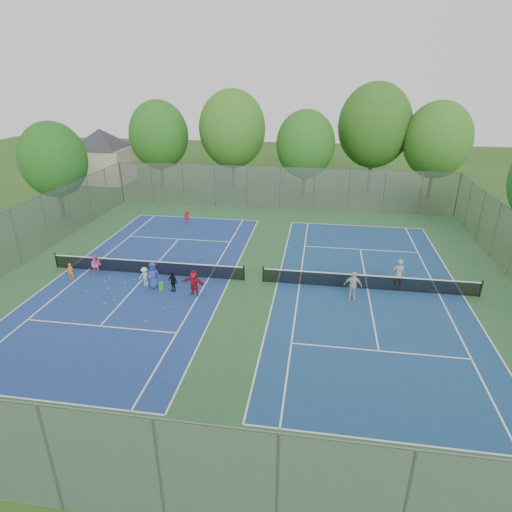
{
  "coord_description": "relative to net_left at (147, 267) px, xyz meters",
  "views": [
    {
      "loc": [
        3.86,
        -23.8,
        12.0
      ],
      "look_at": [
        0.0,
        1.0,
        1.3
      ],
      "focal_mm": 30.0,
      "sensor_mm": 36.0,
      "label": 1
    }
  ],
  "objects": [
    {
      "name": "fence_south",
      "position": [
        7.0,
        -16.0,
        1.54
      ],
      "size": [
        32.0,
        0.1,
        4.0
      ],
      "primitive_type": "cube",
      "color": "gray",
      "rests_on": "ground"
    },
    {
      "name": "student_f",
      "position": [
        3.86,
        -2.37,
        0.35
      ],
      "size": [
        1.56,
        0.77,
        1.61
      ],
      "primitive_type": "imported",
      "rotation": [
        0.0,
        0.0,
        -0.21
      ],
      "color": "maroon",
      "rests_on": "ground"
    },
    {
      "name": "tennis_ball_0",
      "position": [
        3.07,
        -3.96,
        -0.42
      ],
      "size": [
        0.07,
        0.07,
        0.07
      ],
      "primitive_type": "sphere",
      "color": "#B6D030",
      "rests_on": "ground"
    },
    {
      "name": "student_b",
      "position": [
        -3.19,
        -0.61,
        0.21
      ],
      "size": [
        0.73,
        0.61,
        1.34
      ],
      "primitive_type": "imported",
      "rotation": [
        0.0,
        0.0,
        0.18
      ],
      "color": "#ED5C9E",
      "rests_on": "ground"
    },
    {
      "name": "tennis_ball_8",
      "position": [
        -2.15,
        -1.57,
        -0.42
      ],
      "size": [
        0.07,
        0.07,
        0.07
      ],
      "primitive_type": "sphere",
      "color": "#EBF438",
      "rests_on": "ground"
    },
    {
      "name": "ball_hopper",
      "position": [
        1.71,
        -2.1,
        -0.18
      ],
      "size": [
        0.35,
        0.35,
        0.54
      ],
      "primitive_type": "cube",
      "rotation": [
        0.0,
        0.0,
        0.35
      ],
      "color": "green",
      "rests_on": "ground"
    },
    {
      "name": "fence_west",
      "position": [
        -9.0,
        0.0,
        1.54
      ],
      "size": [
        0.1,
        32.0,
        4.0
      ],
      "primitive_type": "cube",
      "rotation": [
        0.0,
        0.0,
        1.57
      ],
      "color": "gray",
      "rests_on": "ground"
    },
    {
      "name": "tennis_ball_1",
      "position": [
        -2.15,
        -1.03,
        -0.42
      ],
      "size": [
        0.07,
        0.07,
        0.07
      ],
      "primitive_type": "sphere",
      "color": "#DDEB36",
      "rests_on": "ground"
    },
    {
      "name": "ball_crate",
      "position": [
        0.22,
        -1.0,
        -0.32
      ],
      "size": [
        0.36,
        0.36,
        0.26
      ],
      "primitive_type": "cube",
      "rotation": [
        0.0,
        0.0,
        0.22
      ],
      "color": "blue",
      "rests_on": "ground"
    },
    {
      "name": "tennis_ball_7",
      "position": [
        -0.89,
        -4.19,
        -0.42
      ],
      "size": [
        0.07,
        0.07,
        0.07
      ],
      "primitive_type": "sphere",
      "color": "#CDE435",
      "rests_on": "ground"
    },
    {
      "name": "tennis_ball_9",
      "position": [
        -1.55,
        -6.12,
        -0.42
      ],
      "size": [
        0.07,
        0.07,
        0.07
      ],
      "primitive_type": "sphere",
      "color": "gold",
      "rests_on": "ground"
    },
    {
      "name": "fence_north",
      "position": [
        7.0,
        16.0,
        1.54
      ],
      "size": [
        32.0,
        0.1,
        4.0
      ],
      "primitive_type": "cube",
      "color": "gray",
      "rests_on": "ground"
    },
    {
      "name": "ground",
      "position": [
        7.0,
        0.0,
        -0.46
      ],
      "size": [
        120.0,
        120.0,
        0.0
      ],
      "primitive_type": "plane",
      "color": "#284E18",
      "rests_on": "ground"
    },
    {
      "name": "tennis_ball_3",
      "position": [
        -0.48,
        -3.73,
        -0.42
      ],
      "size": [
        0.07,
        0.07,
        0.07
      ],
      "primitive_type": "sphere",
      "color": "yellow",
      "rests_on": "ground"
    },
    {
      "name": "child_far_baseline",
      "position": [
        -0.48,
        10.26,
        0.13
      ],
      "size": [
        0.87,
        0.71,
        1.18
      ],
      "primitive_type": "imported",
      "rotation": [
        0.0,
        0.0,
        2.72
      ],
      "color": "maroon",
      "rests_on": "ground"
    },
    {
      "name": "tree_nc",
      "position": [
        9.0,
        21.0,
        4.94
      ],
      "size": [
        6.0,
        6.0,
        8.85
      ],
      "color": "#443326",
      "rests_on": "ground"
    },
    {
      "name": "student_a",
      "position": [
        -4.39,
        -1.59,
        0.11
      ],
      "size": [
        0.42,
        0.28,
        1.12
      ],
      "primitive_type": "imported",
      "rotation": [
        0.0,
        0.0,
        -0.03
      ],
      "color": "orange",
      "rests_on": "ground"
    },
    {
      "name": "student_d",
      "position": [
        2.46,
        -2.06,
        0.17
      ],
      "size": [
        0.79,
        0.59,
        1.24
      ],
      "primitive_type": "imported",
      "rotation": [
        0.0,
        0.0,
        -0.46
      ],
      "color": "black",
      "rests_on": "ground"
    },
    {
      "name": "tennis_ball_5",
      "position": [
        2.67,
        -4.11,
        -0.42
      ],
      "size": [
        0.07,
        0.07,
        0.07
      ],
      "primitive_type": "sphere",
      "color": "#D4E836",
      "rests_on": "ground"
    },
    {
      "name": "tree_side_w",
      "position": [
        -12.0,
        10.0,
        4.79
      ],
      "size": [
        5.6,
        5.6,
        8.47
      ],
      "color": "#443326",
      "rests_on": "ground"
    },
    {
      "name": "tree_nr",
      "position": [
        16.0,
        24.0,
        6.59
      ],
      "size": [
        7.6,
        7.6,
        11.42
      ],
      "color": "#443326",
      "rests_on": "ground"
    },
    {
      "name": "student_e",
      "position": [
        1.16,
        -1.85,
        0.39
      ],
      "size": [
        0.91,
        0.68,
        1.69
      ],
      "primitive_type": "imported",
      "rotation": [
        0.0,
        0.0,
        0.18
      ],
      "color": "navy",
      "rests_on": "ground"
    },
    {
      "name": "net_left",
      "position": [
        0.0,
        0.0,
        0.0
      ],
      "size": [
        12.87,
        0.1,
        0.91
      ],
      "primitive_type": "cube",
      "color": "black",
      "rests_on": "ground"
    },
    {
      "name": "teen_court_b",
      "position": [
        12.97,
        -1.42,
        0.42
      ],
      "size": [
        1.03,
        0.45,
        1.74
      ],
      "primitive_type": "imported",
      "rotation": [
        0.0,
        0.0,
        -0.02
      ],
      "color": "beige",
      "rests_on": "ground"
    },
    {
      "name": "tennis_ball_6",
      "position": [
        2.15,
        -5.63,
        -0.42
      ],
      "size": [
        0.07,
        0.07,
        0.07
      ],
      "primitive_type": "sphere",
      "color": "yellow",
      "rests_on": "ground"
    },
    {
      "name": "tennis_ball_2",
      "position": [
        -0.85,
        -1.57,
        -0.42
      ],
      "size": [
        0.07,
        0.07,
        0.07
      ],
      "primitive_type": "sphere",
      "color": "yellow",
      "rests_on": "ground"
    },
    {
      "name": "house",
      "position": [
        -15.0,
        24.0,
        3.76
      ],
      "size": [
        11.03,
        11.03,
        7.3
      ],
      "color": "#B7A88C",
      "rests_on": "ground"
    },
    {
      "name": "tree_ne",
      "position": [
        22.0,
        22.0,
        5.51
      ],
      "size": [
        6.6,
        6.6,
        9.77
      ],
      "color": "#443326",
      "rests_on": "ground"
    },
    {
      "name": "court_left",
      "position": [
        0.0,
        0.0,
        -0.44
      ],
      "size": [
        10.97,
        23.77,
        0.01
      ],
      "primitive_type": "cube",
      "color": "navy",
      "rests_on": "court_pad"
    },
    {
      "name": "net_right",
      "position": [
        14.0,
        0.0,
        0.0
      ],
      "size": [
        12.87,
        0.1,
        0.91
      ],
      "primitive_type": "cube",
      "color": "black",
      "rests_on": "ground"
    },
    {
      "name": "tennis_ball_11",
      "position": [
        -2.65,
        -2.98,
        -0.42
      ],
      "size": [
        0.07,
        0.07,
        0.07
      ],
      "primitive_type": "sphere",
      "color": "#C5D230",
      "rests_on": "ground"
    },
    {
      "name": "tree_nw",
      "position": [
        -7.0,
        22.0,
        5.44
      ],
      "size": [
        6.4,
        6.4,
        9.58
      ],
      "color": "#443326",
      "rests_on": "ground"
    },
    {
      "name": "tennis_ball_4",
      "position": [
        -1.5,
        -2.45,
        -0.42
      ],
      "size": [
        0.07,
        0.07,
        0.07
      ],
      "primitive_type": "sphere",
      "color": "#DDF037",
      "rests_on": "ground"
    },
    {
      "name": "instructor",
      "position": [
        15.73,
        0.3,
        0.53
      ],
      "size": [
        0.76,
        0.53,
        1.96
      ],
      "primitive_type": "imported",
      "rotation": [
        0.0,
        0.0,
        3.23
      ],
      "color": "gray",
      "rests_on": "ground"
    },
    {
      "name": "court_pad",
      "position": [
        7.0,
        0.0,
        -0.45
      ],
      "size": [
        32.0,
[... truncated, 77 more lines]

